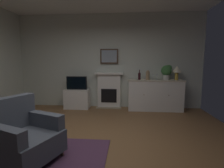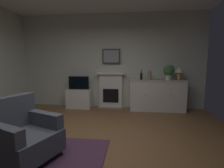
{
  "view_description": "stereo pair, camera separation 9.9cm",
  "coord_description": "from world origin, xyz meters",
  "px_view_note": "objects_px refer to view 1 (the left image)",
  "views": [
    {
      "loc": [
        0.57,
        -2.55,
        1.43
      ],
      "look_at": [
        0.3,
        0.7,
        1.0
      ],
      "focal_mm": 27.1,
      "sensor_mm": 36.0,
      "label": 1
    },
    {
      "loc": [
        0.67,
        -2.54,
        1.43
      ],
      "look_at": [
        0.3,
        0.7,
        1.0
      ],
      "focal_mm": 27.1,
      "sensor_mm": 36.0,
      "label": 2
    }
  ],
  "objects_px": {
    "fireplace_unit": "(109,90)",
    "framed_picture": "(109,56)",
    "sideboard_cabinet": "(155,95)",
    "table_lamp": "(177,70)",
    "tv_cabinet": "(77,99)",
    "wine_bottle": "(139,76)",
    "vase_decorative": "(148,75)",
    "potted_plant_small": "(167,71)",
    "tv_set": "(77,83)",
    "wine_glass_center": "(157,76)",
    "armchair": "(23,136)",
    "wine_glass_left": "(153,76)"
  },
  "relations": [
    {
      "from": "wine_bottle",
      "to": "vase_decorative",
      "type": "distance_m",
      "value": 0.24
    },
    {
      "from": "wine_glass_center",
      "to": "framed_picture",
      "type": "bearing_deg",
      "value": 170.61
    },
    {
      "from": "tv_cabinet",
      "to": "tv_set",
      "type": "xyz_separation_m",
      "value": [
        0.0,
        -0.02,
        0.49
      ]
    },
    {
      "from": "wine_glass_center",
      "to": "tv_set",
      "type": "distance_m",
      "value": 2.4
    },
    {
      "from": "fireplace_unit",
      "to": "wine_glass_left",
      "type": "xyz_separation_m",
      "value": [
        1.3,
        -0.23,
        0.48
      ]
    },
    {
      "from": "wine_bottle",
      "to": "armchair",
      "type": "bearing_deg",
      "value": -123.08
    },
    {
      "from": "sideboard_cabinet",
      "to": "wine_glass_left",
      "type": "height_order",
      "value": "wine_glass_left"
    },
    {
      "from": "wine_glass_left",
      "to": "wine_glass_center",
      "type": "bearing_deg",
      "value": 19.21
    },
    {
      "from": "sideboard_cabinet",
      "to": "table_lamp",
      "type": "xyz_separation_m",
      "value": [
        0.59,
        0.0,
        0.73
      ]
    },
    {
      "from": "framed_picture",
      "to": "wine_bottle",
      "type": "relative_size",
      "value": 1.9
    },
    {
      "from": "sideboard_cabinet",
      "to": "armchair",
      "type": "bearing_deg",
      "value": -129.23
    },
    {
      "from": "table_lamp",
      "to": "wine_bottle",
      "type": "bearing_deg",
      "value": -179.8
    },
    {
      "from": "sideboard_cabinet",
      "to": "wine_glass_left",
      "type": "distance_m",
      "value": 0.58
    },
    {
      "from": "framed_picture",
      "to": "sideboard_cabinet",
      "type": "height_order",
      "value": "framed_picture"
    },
    {
      "from": "vase_decorative",
      "to": "table_lamp",
      "type": "bearing_deg",
      "value": 3.45
    },
    {
      "from": "framed_picture",
      "to": "wine_glass_center",
      "type": "relative_size",
      "value": 3.33
    },
    {
      "from": "wine_glass_left",
      "to": "potted_plant_small",
      "type": "xyz_separation_m",
      "value": [
        0.4,
        0.09,
        0.13
      ]
    },
    {
      "from": "table_lamp",
      "to": "wine_glass_left",
      "type": "distance_m",
      "value": 0.69
    },
    {
      "from": "tv_set",
      "to": "fireplace_unit",
      "type": "bearing_deg",
      "value": 10.77
    },
    {
      "from": "wine_bottle",
      "to": "vase_decorative",
      "type": "height_order",
      "value": "wine_bottle"
    },
    {
      "from": "sideboard_cabinet",
      "to": "armchair",
      "type": "distance_m",
      "value": 3.65
    },
    {
      "from": "table_lamp",
      "to": "vase_decorative",
      "type": "bearing_deg",
      "value": -176.55
    },
    {
      "from": "potted_plant_small",
      "to": "tv_cabinet",
      "type": "bearing_deg",
      "value": -179.35
    },
    {
      "from": "table_lamp",
      "to": "tv_set",
      "type": "bearing_deg",
      "value": -179.84
    },
    {
      "from": "table_lamp",
      "to": "tv_cabinet",
      "type": "bearing_deg",
      "value": 179.71
    },
    {
      "from": "wine_glass_center",
      "to": "potted_plant_small",
      "type": "xyz_separation_m",
      "value": [
        0.29,
        0.06,
        0.13
      ]
    },
    {
      "from": "table_lamp",
      "to": "armchair",
      "type": "xyz_separation_m",
      "value": [
        -2.9,
        -2.83,
        -0.8
      ]
    },
    {
      "from": "sideboard_cabinet",
      "to": "tv_set",
      "type": "bearing_deg",
      "value": -179.8
    },
    {
      "from": "framed_picture",
      "to": "fireplace_unit",
      "type": "bearing_deg",
      "value": -90.0
    },
    {
      "from": "table_lamp",
      "to": "wine_glass_center",
      "type": "xyz_separation_m",
      "value": [
        -0.56,
        -0.01,
        -0.16
      ]
    },
    {
      "from": "potted_plant_small",
      "to": "armchair",
      "type": "bearing_deg",
      "value": -132.49
    },
    {
      "from": "framed_picture",
      "to": "wine_glass_left",
      "type": "relative_size",
      "value": 3.33
    },
    {
      "from": "fireplace_unit",
      "to": "vase_decorative",
      "type": "height_order",
      "value": "vase_decorative"
    },
    {
      "from": "wine_bottle",
      "to": "fireplace_unit",
      "type": "bearing_deg",
      "value": 168.79
    },
    {
      "from": "armchair",
      "to": "tv_cabinet",
      "type": "bearing_deg",
      "value": 90.98
    },
    {
      "from": "fireplace_unit",
      "to": "sideboard_cabinet",
      "type": "distance_m",
      "value": 1.4
    },
    {
      "from": "armchair",
      "to": "wine_glass_left",
      "type": "bearing_deg",
      "value": 51.24
    },
    {
      "from": "vase_decorative",
      "to": "tv_cabinet",
      "type": "distance_m",
      "value": 2.25
    },
    {
      "from": "wine_glass_center",
      "to": "tv_cabinet",
      "type": "bearing_deg",
      "value": 179.37
    },
    {
      "from": "fireplace_unit",
      "to": "wine_glass_left",
      "type": "distance_m",
      "value": 1.41
    },
    {
      "from": "fireplace_unit",
      "to": "armchair",
      "type": "height_order",
      "value": "fireplace_unit"
    },
    {
      "from": "wine_glass_left",
      "to": "vase_decorative",
      "type": "distance_m",
      "value": 0.16
    },
    {
      "from": "tv_set",
      "to": "wine_glass_center",
      "type": "bearing_deg",
      "value": -0.08
    },
    {
      "from": "tv_cabinet",
      "to": "tv_set",
      "type": "bearing_deg",
      "value": -90.0
    },
    {
      "from": "fireplace_unit",
      "to": "framed_picture",
      "type": "height_order",
      "value": "framed_picture"
    },
    {
      "from": "armchair",
      "to": "sideboard_cabinet",
      "type": "bearing_deg",
      "value": 50.77
    },
    {
      "from": "fireplace_unit",
      "to": "sideboard_cabinet",
      "type": "relative_size",
      "value": 0.69
    },
    {
      "from": "framed_picture",
      "to": "potted_plant_small",
      "type": "bearing_deg",
      "value": -5.93
    },
    {
      "from": "armchair",
      "to": "vase_decorative",
      "type": "bearing_deg",
      "value": 53.25
    },
    {
      "from": "wine_glass_center",
      "to": "fireplace_unit",
      "type": "bearing_deg",
      "value": 172.41
    }
  ]
}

